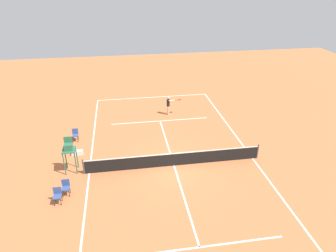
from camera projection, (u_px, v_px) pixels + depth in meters
ground_plane at (174, 166)px, 20.27m from camera, size 60.00×60.00×0.00m
court_lines at (174, 165)px, 20.27m from camera, size 11.06×24.79×0.01m
tennis_net at (174, 159)px, 20.05m from camera, size 11.66×0.10×1.07m
player_serving at (169, 104)px, 26.97m from camera, size 1.31×0.46×1.75m
tennis_ball at (160, 123)px, 25.75m from camera, size 0.07×0.07×0.07m
umpire_chair at (69, 149)px, 19.02m from camera, size 0.80×0.80×2.41m
courtside_chair_near at (66, 187)px, 17.45m from camera, size 0.44×0.46×0.95m
courtside_chair_mid at (75, 134)px, 23.01m from camera, size 0.44×0.46×0.95m
courtside_chair_far at (57, 195)px, 16.82m from camera, size 0.44×0.46×0.95m
equipment_bag at (77, 153)px, 21.42m from camera, size 0.76×0.32×0.30m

